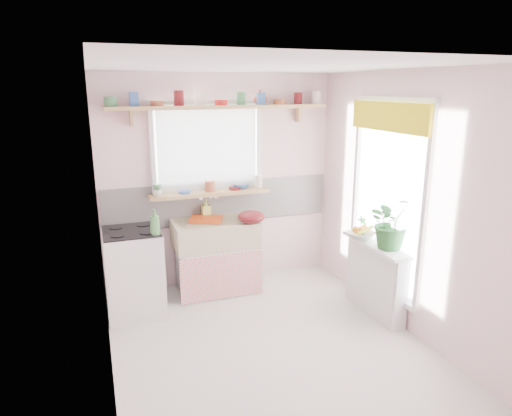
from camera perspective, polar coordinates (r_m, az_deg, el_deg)
name	(u,v)px	position (r m, az deg, el deg)	size (l,w,h in m)	color
room	(296,179)	(4.98, 5.06, 3.65)	(3.20, 3.20, 3.20)	beige
sink_unit	(216,256)	(5.37, -5.06, -5.94)	(0.95, 0.65, 1.11)	white
cooker	(134,272)	(4.99, -15.02, -7.71)	(0.58, 0.58, 0.93)	white
radiator_ledge	(375,277)	(5.03, 14.70, -8.32)	(0.22, 0.95, 0.78)	white
windowsill	(210,193)	(5.34, -5.75, 1.86)	(1.40, 0.22, 0.04)	tan
pine_shelf	(221,107)	(5.24, -4.38, 12.48)	(2.52, 0.24, 0.04)	tan
shelf_crockery	(221,100)	(5.23, -4.39, 13.30)	(2.47, 0.11, 0.12)	#3F7F4C
sill_crockery	(210,187)	(5.32, -5.77, 2.66)	(1.35, 0.11, 0.12)	#3F7F4C
dish_tray	(206,219)	(5.26, -6.26, -1.40)	(0.36, 0.27, 0.04)	#D64313
colander	(251,217)	(5.14, -0.59, -1.11)	(0.30, 0.30, 0.14)	#5B0F14
jade_plant	(392,222)	(4.70, 16.65, -1.71)	(0.48, 0.42, 0.54)	#245C27
fruit_bowl	(361,235)	(4.98, 12.97, -3.34)	(0.29, 0.29, 0.07)	silver
herb_pot	(362,226)	(5.06, 13.10, -2.21)	(0.11, 0.08, 0.22)	#2F6F2C
soap_bottle_sink	(206,208)	(5.39, -6.28, -0.04)	(0.10, 0.10, 0.21)	#D1E063
sill_cup	(157,193)	(5.16, -12.23, 1.84)	(0.11, 0.11, 0.08)	beige
sill_bowl	(241,186)	(5.47, -1.90, 2.76)	(0.18, 0.18, 0.06)	#2F6198
shelf_vase	(260,97)	(5.44, 0.49, 13.68)	(0.16, 0.16, 0.16)	#B64C38
cooker_bottle	(155,222)	(4.61, -12.53, -1.72)	(0.10, 0.10, 0.26)	#438746
fruit	(361,230)	(4.97, 13.03, -2.65)	(0.20, 0.14, 0.10)	orange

